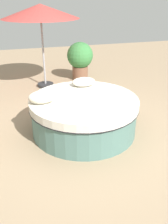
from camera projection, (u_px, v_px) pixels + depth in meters
ground_plane at (84, 131)px, 4.73m from camera, size 16.00×16.00×0.00m
round_bed at (84, 115)px, 4.58m from camera, size 1.98×1.98×0.67m
throw_pillow_0 at (84, 82)px, 5.00m from camera, size 0.47×0.33×0.17m
throw_pillow_1 at (42, 97)px, 4.21m from camera, size 0.46×0.30×0.22m
patio_umbrella at (40, 12)px, 6.11m from camera, size 1.95×1.95×2.13m
planter at (80, 58)px, 7.25m from camera, size 0.76×0.76×1.10m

